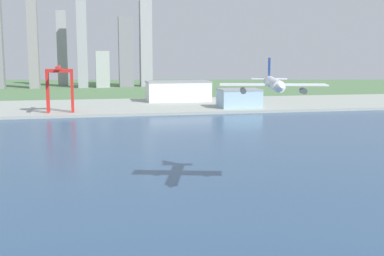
# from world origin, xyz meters

# --- Properties ---
(ground_plane) EXTENTS (2400.00, 2400.00, 0.00)m
(ground_plane) POSITION_xyz_m (0.00, 300.00, 0.00)
(ground_plane) COLOR #52774B
(water_bay) EXTENTS (840.00, 360.00, 0.15)m
(water_bay) POSITION_xyz_m (0.00, 240.00, 0.07)
(water_bay) COLOR #2D4C70
(water_bay) RESTS_ON ground
(industrial_pier) EXTENTS (840.00, 140.00, 2.50)m
(industrial_pier) POSITION_xyz_m (0.00, 490.00, 1.25)
(industrial_pier) COLOR #9EA39B
(industrial_pier) RESTS_ON ground
(airplane_landing) EXTENTS (39.25, 43.45, 12.71)m
(airplane_landing) POSITION_xyz_m (34.30, 178.63, 40.76)
(airplane_landing) COLOR white
(port_crane_red) EXTENTS (22.28, 40.29, 39.03)m
(port_crane_red) POSITION_xyz_m (-53.69, 438.90, 30.29)
(port_crane_red) COLOR red
(port_crane_red) RESTS_ON industrial_pier
(warehouse_main) EXTENTS (66.05, 32.86, 20.85)m
(warehouse_main) POSITION_xyz_m (61.51, 521.22, 12.95)
(warehouse_main) COLOR white
(warehouse_main) RESTS_ON industrial_pier
(warehouse_annex) EXTENTS (37.59, 28.30, 16.98)m
(warehouse_annex) POSITION_xyz_m (105.40, 448.45, 11.01)
(warehouse_annex) COLOR #99BCD1
(warehouse_annex) RESTS_ON industrial_pier
(distant_skyline) EXTENTS (240.55, 73.40, 144.65)m
(distant_skyline) POSITION_xyz_m (-38.39, 804.29, 60.68)
(distant_skyline) COLOR gray
(distant_skyline) RESTS_ON ground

